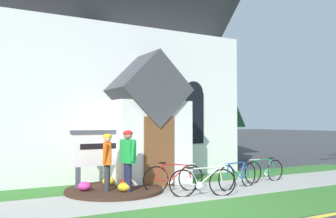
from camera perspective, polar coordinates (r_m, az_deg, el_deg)
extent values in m
plane|color=#3D3D3F|center=(12.35, -7.36, -11.03)|extent=(140.00, 140.00, 0.00)
cube|color=#A8A59E|center=(9.31, -11.66, -13.94)|extent=(32.00, 2.29, 0.01)
cube|color=#38722D|center=(11.17, -14.74, -11.92)|extent=(24.00, 1.64, 0.01)
cube|color=white|center=(16.59, -19.52, 0.43)|extent=(13.53, 9.74, 5.23)
cube|color=#424247|center=(17.34, -19.34, 15.09)|extent=(14.03, 9.92, 9.92)
cube|color=white|center=(11.88, -3.21, -5.09)|extent=(2.40, 1.60, 2.60)
cube|color=#424247|center=(11.91, -3.19, 2.86)|extent=(2.40, 1.80, 2.40)
cube|color=brown|center=(11.17, -1.37, -6.57)|extent=(1.00, 0.06, 2.10)
cube|color=black|center=(13.67, 4.09, -1.34)|extent=(0.76, 0.06, 1.90)
cone|color=black|center=(13.72, 4.08, 2.63)|extent=(0.80, 0.06, 0.80)
cube|color=#474C56|center=(10.84, -13.67, -10.43)|extent=(0.12, 0.12, 0.68)
cube|color=#474C56|center=(11.43, -5.26, -10.04)|extent=(0.12, 0.12, 0.68)
cube|color=white|center=(11.02, -9.33, -6.17)|extent=(2.04, 0.10, 0.91)
cube|color=#474C56|center=(11.00, -9.31, -3.50)|extent=(2.16, 0.14, 0.12)
cube|color=black|center=(10.97, -9.24, -5.62)|extent=(1.63, 0.03, 0.16)
cylinder|color=#382319|center=(10.61, -8.26, -12.24)|extent=(2.69, 2.69, 0.10)
ellipsoid|color=red|center=(10.78, -6.44, -11.17)|extent=(0.36, 0.36, 0.24)
ellipsoid|color=gold|center=(11.07, -9.12, -10.91)|extent=(0.36, 0.36, 0.24)
ellipsoid|color=#CC338C|center=(10.37, -12.68, -11.49)|extent=(0.36, 0.36, 0.24)
ellipsoid|color=gold|center=(10.07, -6.71, -11.81)|extent=(0.36, 0.36, 0.24)
torus|color=black|center=(12.92, 16.10, -9.05)|extent=(0.71, 0.07, 0.71)
torus|color=black|center=(12.22, 12.92, -9.49)|extent=(0.71, 0.07, 0.71)
cylinder|color=#19723F|center=(12.43, 14.04, -8.58)|extent=(0.54, 0.06, 0.46)
cylinder|color=#19723F|center=(12.49, 14.38, -7.54)|extent=(0.73, 0.07, 0.04)
cylinder|color=#19723F|center=(12.70, 15.21, -8.43)|extent=(0.25, 0.05, 0.45)
cylinder|color=#19723F|center=(12.78, 15.49, -9.25)|extent=(0.40, 0.05, 0.09)
cylinder|color=#19723F|center=(12.84, 15.82, -8.24)|extent=(0.21, 0.04, 0.40)
cylinder|color=#19723F|center=(12.22, 13.05, -8.58)|extent=(0.12, 0.04, 0.39)
ellipsoid|color=black|center=(12.75, 15.53, -7.28)|extent=(0.24, 0.09, 0.05)
cylinder|color=silver|center=(12.23, 13.17, -7.58)|extent=(0.44, 0.05, 0.03)
cylinder|color=silver|center=(12.64, 14.87, -9.45)|extent=(0.18, 0.03, 0.18)
torus|color=black|center=(10.34, -1.89, -10.81)|extent=(0.74, 0.15, 0.75)
torus|color=black|center=(10.70, 3.50, -10.50)|extent=(0.74, 0.15, 0.75)
cylinder|color=#A51E19|center=(10.55, 1.71, -9.78)|extent=(0.56, 0.12, 0.45)
cylinder|color=#A51E19|center=(10.48, 1.12, -8.51)|extent=(0.77, 0.16, 0.10)
cylinder|color=#A51E19|center=(10.41, -0.29, -9.71)|extent=(0.26, 0.08, 0.50)
cylinder|color=#A51E19|center=(10.41, -0.78, -10.90)|extent=(0.42, 0.10, 0.09)
cylinder|color=#A51E19|center=(10.34, -1.39, -9.61)|extent=(0.22, 0.07, 0.44)
cylinder|color=#A51E19|center=(10.66, 3.29, -9.55)|extent=(0.12, 0.05, 0.37)
ellipsoid|color=black|center=(10.34, -0.89, -8.25)|extent=(0.25, 0.12, 0.05)
cylinder|color=silver|center=(10.62, 3.08, -8.48)|extent=(0.44, 0.10, 0.03)
cylinder|color=silver|center=(10.48, 0.31, -10.98)|extent=(0.18, 0.05, 0.18)
torus|color=black|center=(9.79, 2.27, -11.37)|extent=(0.69, 0.29, 0.73)
torus|color=black|center=(10.03, 8.35, -11.12)|extent=(0.69, 0.29, 0.73)
cylinder|color=#B7B7BC|center=(9.91, 6.31, -10.22)|extent=(0.55, 0.24, 0.48)
cylinder|color=#B7B7BC|center=(9.85, 5.64, -9.03)|extent=(0.75, 0.31, 0.06)
cylinder|color=#B7B7BC|center=(9.82, 4.06, -10.38)|extent=(0.26, 0.13, 0.44)
cylinder|color=#B7B7BC|center=(9.83, 3.51, -11.47)|extent=(0.41, 0.19, 0.09)
cylinder|color=#B7B7BC|center=(9.78, 2.83, -10.27)|extent=(0.22, 0.11, 0.39)
cylinder|color=#B7B7BC|center=(9.99, 8.11, -10.00)|extent=(0.12, 0.08, 0.41)
ellipsoid|color=black|center=(9.77, 3.38, -9.00)|extent=(0.25, 0.16, 0.05)
cylinder|color=silver|center=(9.95, 7.86, -8.75)|extent=(0.42, 0.18, 0.03)
cylinder|color=silver|center=(9.88, 4.74, -11.58)|extent=(0.18, 0.08, 0.18)
torus|color=black|center=(11.63, 12.24, -9.82)|extent=(0.72, 0.22, 0.74)
torus|color=black|center=(10.77, 9.00, -10.46)|extent=(0.72, 0.22, 0.74)
cylinder|color=#194CA5|center=(11.04, 10.15, -9.34)|extent=(0.57, 0.18, 0.48)
cylinder|color=#194CA5|center=(11.10, 10.51, -8.13)|extent=(0.77, 0.23, 0.04)
cylinder|color=#194CA5|center=(11.35, 11.35, -9.14)|extent=(0.27, 0.10, 0.47)
cylinder|color=#194CA5|center=(11.46, 11.63, -10.07)|extent=(0.43, 0.14, 0.09)
cylinder|color=#194CA5|center=(11.52, 11.96, -8.90)|extent=(0.23, 0.09, 0.41)
cylinder|color=#194CA5|center=(10.78, 9.13, -9.38)|extent=(0.13, 0.07, 0.41)
ellipsoid|color=black|center=(11.42, 11.68, -7.81)|extent=(0.25, 0.14, 0.05)
cylinder|color=silver|center=(10.79, 9.27, -8.20)|extent=(0.43, 0.14, 0.03)
cylinder|color=silver|center=(11.29, 11.01, -10.33)|extent=(0.18, 0.06, 0.18)
cylinder|color=#191E38|center=(10.09, -6.37, -10.62)|extent=(0.15, 0.15, 0.85)
cylinder|color=#191E38|center=(10.00, -6.02, -10.69)|extent=(0.15, 0.15, 0.85)
cube|color=green|center=(9.96, -6.18, -6.47)|extent=(0.29, 0.51, 0.62)
sphere|color=#936B51|center=(9.94, -6.17, -4.05)|extent=(0.22, 0.22, 0.22)
ellipsoid|color=red|center=(9.93, -6.17, -3.71)|extent=(0.32, 0.28, 0.15)
cylinder|color=green|center=(10.22, -6.92, -6.18)|extent=(0.09, 0.17, 0.57)
cylinder|color=green|center=(9.70, -5.40, -6.41)|extent=(0.09, 0.19, 0.57)
cylinder|color=#2D2D33|center=(10.18, -9.35, -10.66)|extent=(0.15, 0.15, 0.80)
cylinder|color=#2D2D33|center=(10.34, -9.30, -10.53)|extent=(0.15, 0.15, 0.80)
cube|color=#E55914|center=(10.18, -9.30, -6.72)|extent=(0.36, 0.49, 0.59)
sphere|color=tan|center=(10.16, -9.29, -4.49)|extent=(0.21, 0.21, 0.21)
ellipsoid|color=gold|center=(10.15, -9.29, -4.17)|extent=(0.32, 0.30, 0.15)
cylinder|color=#E55914|center=(9.91, -9.63, -6.68)|extent=(0.09, 0.22, 0.53)
cylinder|color=#E55914|center=(10.45, -8.99, -6.44)|extent=(0.09, 0.12, 0.53)
cylinder|color=#4C3823|center=(18.78, 6.02, -5.33)|extent=(0.35, 0.35, 1.71)
cone|color=#14471E|center=(18.88, 5.98, 4.52)|extent=(3.82, 3.82, 4.76)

